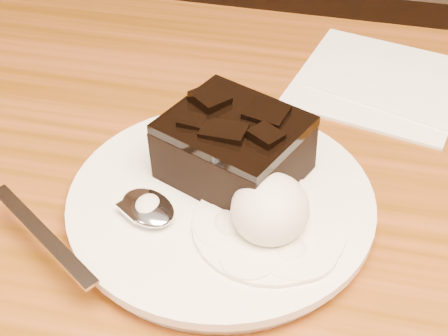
% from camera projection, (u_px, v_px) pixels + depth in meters
% --- Properties ---
extents(plate, '(0.24, 0.24, 0.02)m').
position_uv_depth(plate, '(221.00, 206.00, 0.52)').
color(plate, white).
rests_on(plate, dining_table).
extents(brownie, '(0.12, 0.12, 0.05)m').
position_uv_depth(brownie, '(234.00, 151.00, 0.52)').
color(brownie, black).
rests_on(brownie, plate).
extents(ice_cream_scoop, '(0.06, 0.06, 0.05)m').
position_uv_depth(ice_cream_scoop, '(270.00, 209.00, 0.47)').
color(ice_cream_scoop, silver).
rests_on(ice_cream_scoop, plate).
extents(melt_puddle, '(0.11, 0.11, 0.00)m').
position_uv_depth(melt_puddle, '(269.00, 227.00, 0.48)').
color(melt_puddle, white).
rests_on(melt_puddle, plate).
extents(spoon, '(0.17, 0.14, 0.01)m').
position_uv_depth(spoon, '(148.00, 209.00, 0.49)').
color(spoon, silver).
rests_on(spoon, plate).
extents(napkin, '(0.19, 0.19, 0.01)m').
position_uv_depth(napkin, '(380.00, 81.00, 0.66)').
color(napkin, white).
rests_on(napkin, dining_table).
extents(crumb_a, '(0.01, 0.01, 0.00)m').
position_uv_depth(crumb_a, '(273.00, 212.00, 0.49)').
color(crumb_a, black).
rests_on(crumb_a, plate).
extents(crumb_b, '(0.01, 0.01, 0.00)m').
position_uv_depth(crumb_b, '(235.00, 236.00, 0.48)').
color(crumb_b, black).
rests_on(crumb_b, plate).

